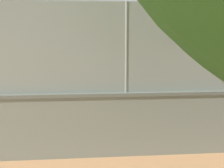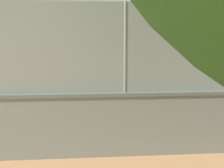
# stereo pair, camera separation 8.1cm
# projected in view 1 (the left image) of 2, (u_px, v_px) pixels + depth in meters

# --- Properties ---
(ground_plane) EXTENTS (260.00, 260.00, 0.00)m
(ground_plane) POSITION_uv_depth(u_px,v_px,m) (90.00, 88.00, 16.76)
(ground_plane) COLOR tan
(perimeter_wall) EXTENTS (33.64, 0.55, 1.56)m
(perimeter_wall) POSITION_uv_depth(u_px,v_px,m) (126.00, 123.00, 7.18)
(perimeter_wall) COLOR gray
(perimeter_wall) RESTS_ON ground_plane
(fence_panel_on_wall) EXTENTS (33.03, 0.27, 2.09)m
(fence_panel_on_wall) POSITION_uv_depth(u_px,v_px,m) (126.00, 48.00, 6.89)
(fence_panel_on_wall) COLOR gray
(fence_panel_on_wall) RESTS_ON perimeter_wall
(player_baseline_waiting) EXTENTS (1.19, 0.71, 1.60)m
(player_baseline_waiting) POSITION_uv_depth(u_px,v_px,m) (136.00, 87.00, 11.42)
(player_baseline_waiting) COLOR #591919
(player_baseline_waiting) RESTS_ON ground_plane
(player_crossing_court) EXTENTS (1.02, 0.70, 1.56)m
(player_crossing_court) POSITION_uv_depth(u_px,v_px,m) (171.00, 70.00, 17.74)
(player_crossing_court) COLOR navy
(player_crossing_court) RESTS_ON ground_plane
(sports_ball) EXTENTS (0.20, 0.20, 0.20)m
(sports_ball) POSITION_uv_depth(u_px,v_px,m) (172.00, 124.00, 9.45)
(sports_ball) COLOR #3399D8
(sports_ball) RESTS_ON ground_plane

